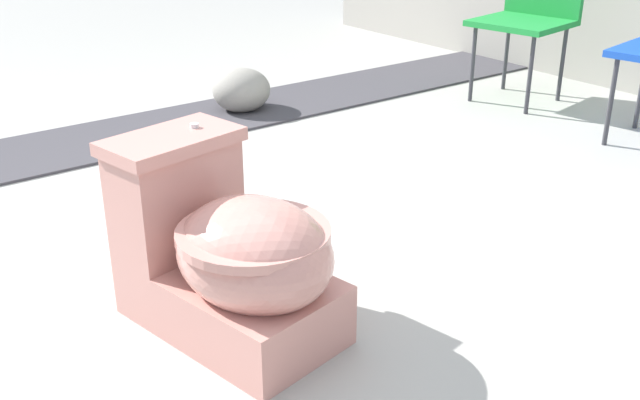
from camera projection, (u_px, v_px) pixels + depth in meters
ground_plane at (198, 278)px, 2.30m from camera, size 14.00×14.00×0.00m
gravel_strip at (151, 130)px, 3.60m from camera, size 0.56×8.00×0.01m
toilet at (230, 256)px, 1.96m from camera, size 0.69×0.48×0.52m
folding_chair_left at (533, 3)px, 3.94m from camera, size 0.51×0.51×0.83m
boulder_near at (242, 90)px, 3.86m from camera, size 0.33×0.35×0.22m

